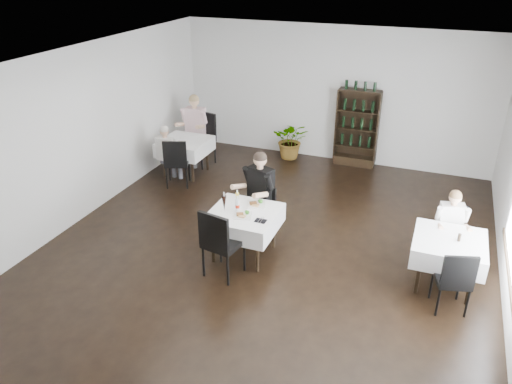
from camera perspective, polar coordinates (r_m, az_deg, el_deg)
room_shell at (r=7.27m, az=0.72°, el=2.39°), size 9.00×9.00×9.00m
wine_shelf at (r=11.27m, az=11.44°, el=7.08°), size 0.90×0.28×1.75m
main_table at (r=7.76m, az=-1.40°, el=-3.24°), size 1.03×1.03×0.77m
left_table at (r=10.77m, az=-8.12°, el=5.16°), size 0.98×0.98×0.77m
right_table at (r=7.56m, az=21.16°, el=-6.04°), size 0.98×0.98×0.77m
potted_tree at (r=11.59m, az=4.05°, el=5.97°), size 0.92×0.84×0.89m
main_chair_far at (r=8.30m, az=0.62°, el=-1.97°), size 0.48×0.49×0.91m
main_chair_near at (r=7.25m, az=-4.17°, el=-5.49°), size 0.59×0.59×1.10m
left_chair_far at (r=11.28m, az=-6.11°, el=6.47°), size 0.64×0.64×1.15m
left_chair_near at (r=10.19m, az=-9.09°, el=3.64°), size 0.61×0.61×1.03m
right_chair_far at (r=8.20m, az=21.40°, el=-4.23°), size 0.47×0.48×0.92m
right_chair_near at (r=7.11m, az=21.73°, el=-9.10°), size 0.54×0.54×0.95m
diner_main at (r=8.17m, az=0.12°, el=0.38°), size 0.66×0.70×1.51m
diner_left_far at (r=11.24m, az=-7.12°, el=7.68°), size 0.60×0.60×1.56m
diner_left_near at (r=10.37m, az=-10.05°, el=4.80°), size 0.50×0.52×1.25m
diner_right_far at (r=8.00m, az=21.42°, el=-3.38°), size 0.51×0.54×1.25m
plate_far at (r=7.87m, az=0.01°, el=-1.37°), size 0.36×0.36×0.09m
plate_near at (r=7.56m, az=-1.52°, el=-2.63°), size 0.33×0.33×0.08m
pilsner_dark at (r=7.67m, az=-3.66°, el=-1.27°), size 0.07×0.07×0.32m
pilsner_lager at (r=7.83m, az=-2.16°, el=-0.82°), size 0.06×0.06×0.27m
coke_bottle at (r=7.65m, az=-2.13°, el=-1.52°), size 0.07×0.07×0.26m
napkin_cutlery at (r=7.43m, az=0.53°, el=-3.29°), size 0.17×0.19×0.02m
pepper_mill at (r=7.47m, az=22.21°, el=-4.83°), size 0.05×0.05×0.11m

